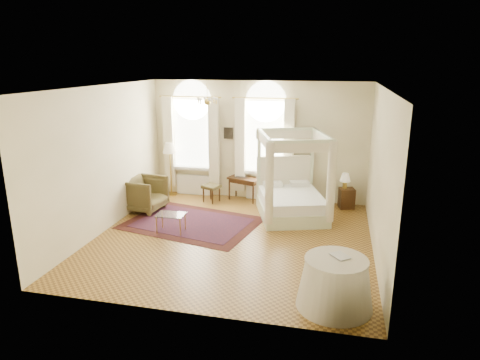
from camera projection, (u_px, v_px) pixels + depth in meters
The scene contains 18 objects.
ground at pixel (233, 238), 9.51m from camera, with size 6.00×6.00×0.00m, color olive.
room_walls at pixel (232, 151), 8.98m from camera, with size 6.00×6.00×6.00m.
window_left at pixel (192, 145), 12.22m from camera, with size 1.62×0.27×3.29m.
window_right at pixel (264, 148), 11.77m from camera, with size 1.62×0.27×3.29m.
chandelier at pixel (207, 101), 10.05m from camera, with size 0.51×0.45×0.50m.
wall_pictures at pixel (261, 133), 11.77m from camera, with size 2.54×0.03×0.39m.
canopy_bed at pixel (292, 198), 10.74m from camera, with size 2.10×2.34×2.12m.
nightstand at pixel (347, 198), 11.40m from camera, with size 0.38×0.34×0.54m, color #3B2410.
nightstand_lamp at pixel (345, 178), 11.30m from camera, with size 0.28×0.28×0.40m.
writing_desk at pixel (244, 181), 11.97m from camera, with size 0.98×0.72×0.66m.
laptop at pixel (242, 177), 11.95m from camera, with size 0.34×0.22×0.03m, color black.
stool at pixel (211, 188), 11.88m from camera, with size 0.55×0.55×0.49m.
armchair at pixel (145, 194), 11.19m from camera, with size 0.95×0.98×0.89m, color #4B4020.
coffee_table at pixel (171, 216), 9.75m from camera, with size 0.66×0.48×0.44m.
floor_lamp at pixel (170, 151), 12.23m from camera, with size 0.40×0.40×1.56m.
oriental_rug at pixel (192, 223), 10.40m from camera, with size 3.46×2.80×0.01m.
side_table at pixel (335, 283), 6.78m from camera, with size 1.22×1.22×0.83m.
book at pixel (334, 258), 6.68m from camera, with size 0.22×0.30×0.03m, color black.
Camera 1 is at (2.13, -8.55, 3.82)m, focal length 32.00 mm.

